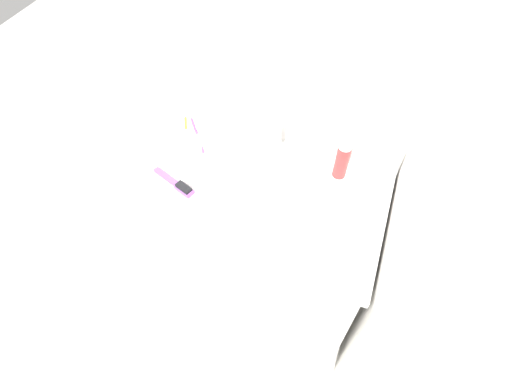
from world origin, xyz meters
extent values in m
plane|color=beige|center=(0.00, 0.00, 0.00)|extent=(6.00, 6.00, 0.00)
cube|color=silver|center=(0.00, 0.34, 1.10)|extent=(1.07, 0.08, 2.20)
cube|color=silver|center=(0.50, 0.00, 1.10)|extent=(0.08, 0.65, 2.20)
cube|color=white|center=(0.00, 0.00, 0.37)|extent=(0.86, 0.53, 0.74)
cube|color=white|center=(-0.21, -0.28, 0.33)|extent=(0.41, 0.02, 0.59)
cube|color=white|center=(0.22, -0.28, 0.57)|extent=(0.38, 0.02, 0.18)
cube|color=silver|center=(-0.08, -0.29, 0.33)|extent=(0.02, 0.02, 0.09)
cube|color=silver|center=(0.22, -0.29, 0.57)|extent=(0.10, 0.02, 0.01)
cube|color=silver|center=(0.00, 0.00, 0.75)|extent=(0.89, 0.57, 0.03)
ellipsoid|color=beige|center=(0.00, 0.00, 0.68)|extent=(0.35, 0.34, 0.16)
cylinder|color=silver|center=(0.00, 0.00, 0.61)|extent=(0.03, 0.03, 0.01)
cube|color=silver|center=(0.00, 0.28, 0.81)|extent=(0.89, 0.02, 0.08)
cube|color=silver|center=(0.00, 0.20, 0.78)|extent=(0.09, 0.06, 0.02)
cylinder|color=silver|center=(0.00, 0.20, 0.83)|extent=(0.02, 0.02, 0.08)
cylinder|color=silver|center=(0.00, 0.17, 0.87)|extent=(0.02, 0.06, 0.02)
sphere|color=silver|center=(0.00, 0.21, 0.89)|extent=(0.03, 0.03, 0.03)
cylinder|color=white|center=(-0.30, 0.09, 0.82)|extent=(0.08, 0.08, 0.10)
cylinder|color=purple|center=(-0.27, 0.09, 0.85)|extent=(0.04, 0.01, 0.16)
cube|color=white|center=(-0.26, 0.09, 0.93)|extent=(0.02, 0.02, 0.03)
cylinder|color=orange|center=(-0.33, 0.10, 0.85)|extent=(0.03, 0.02, 0.15)
cube|color=white|center=(-0.34, 0.11, 0.92)|extent=(0.02, 0.02, 0.03)
cylinder|color=white|center=(-0.18, 0.12, 0.82)|extent=(0.05, 0.05, 0.10)
cylinder|color=silver|center=(-0.18, 0.12, 0.88)|extent=(0.02, 0.02, 0.03)
cylinder|color=silver|center=(-0.18, 0.11, 0.90)|extent=(0.01, 0.03, 0.01)
cylinder|color=red|center=(0.25, 0.17, 0.84)|extent=(0.05, 0.05, 0.14)
cylinder|color=white|center=(0.25, 0.17, 0.92)|extent=(0.05, 0.05, 0.02)
cube|color=purple|center=(-0.33, -0.07, 0.77)|extent=(0.12, 0.06, 0.01)
cube|color=purple|center=(-0.24, -0.10, 0.77)|extent=(0.08, 0.06, 0.02)
cube|color=black|center=(-0.24, -0.10, 0.79)|extent=(0.07, 0.05, 0.01)
ellipsoid|color=white|center=(0.29, -0.13, 0.82)|extent=(0.25, 0.17, 0.11)
ellipsoid|color=white|center=(0.34, -0.15, 0.80)|extent=(0.15, 0.12, 0.08)
camera|label=1|loc=(0.30, -0.83, 1.87)|focal=28.00mm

